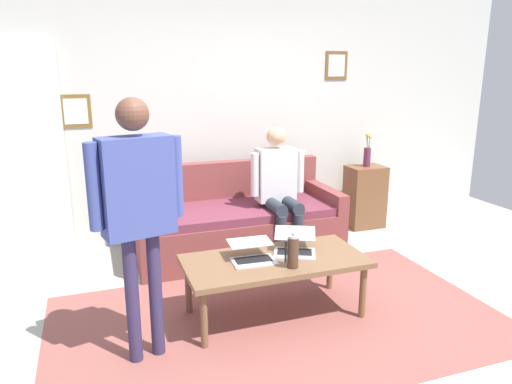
% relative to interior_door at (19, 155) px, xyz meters
% --- Properties ---
extents(ground_plane, '(7.68, 7.68, 0.00)m').
position_rel_interior_door_xyz_m(ground_plane, '(-1.99, 2.11, -1.02)').
color(ground_plane, '#A7A69C').
extents(area_rug, '(3.29, 1.90, 0.01)m').
position_rel_interior_door_xyz_m(area_rug, '(-1.86, 2.00, -1.02)').
color(area_rug, '#905049').
rests_on(area_rug, ground_plane).
extents(back_wall, '(7.04, 0.11, 2.70)m').
position_rel_interior_door_xyz_m(back_wall, '(-1.99, -0.09, 0.33)').
color(back_wall, silver).
rests_on(back_wall, ground_plane).
extents(interior_door, '(0.82, 0.09, 2.05)m').
position_rel_interior_door_xyz_m(interior_door, '(0.00, 0.00, 0.00)').
color(interior_door, silver).
rests_on(interior_door, ground_plane).
extents(couch, '(2.01, 0.89, 0.88)m').
position_rel_interior_door_xyz_m(couch, '(-1.97, 0.57, -0.72)').
color(couch, brown).
rests_on(couch, ground_plane).
extents(coffee_table, '(1.34, 0.65, 0.46)m').
position_rel_interior_door_xyz_m(coffee_table, '(-1.86, 1.90, -0.61)').
color(coffee_table, brown).
rests_on(coffee_table, ground_plane).
extents(laptop_left, '(0.43, 0.46, 0.15)m').
position_rel_interior_door_xyz_m(laptop_left, '(-2.05, 1.82, -0.52)').
color(laptop_left, silver).
rests_on(laptop_left, coffee_table).
extents(laptop_center, '(0.33, 0.33, 0.12)m').
position_rel_interior_door_xyz_m(laptop_center, '(-1.69, 1.87, -0.53)').
color(laptop_center, silver).
rests_on(laptop_center, coffee_table).
extents(french_press, '(0.10, 0.08, 0.27)m').
position_rel_interior_door_xyz_m(french_press, '(-1.92, 2.08, -0.45)').
color(french_press, '#4C3323').
rests_on(french_press, coffee_table).
extents(side_shelf, '(0.42, 0.32, 0.72)m').
position_rel_interior_door_xyz_m(side_shelf, '(-3.63, 0.29, -0.66)').
color(side_shelf, brown).
rests_on(side_shelf, ground_plane).
extents(flower_vase, '(0.09, 0.09, 0.39)m').
position_rel_interior_door_xyz_m(flower_vase, '(-3.63, 0.29, -0.16)').
color(flower_vase, '#652948').
rests_on(flower_vase, side_shelf).
extents(person_standing, '(0.58, 0.28, 1.66)m').
position_rel_interior_door_xyz_m(person_standing, '(-0.88, 2.13, 0.04)').
color(person_standing, '#342B50').
rests_on(person_standing, ground_plane).
extents(person_seated, '(0.55, 0.51, 1.28)m').
position_rel_interior_door_xyz_m(person_seated, '(-2.33, 0.80, -0.30)').
color(person_seated, '#2B333E').
rests_on(person_seated, ground_plane).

